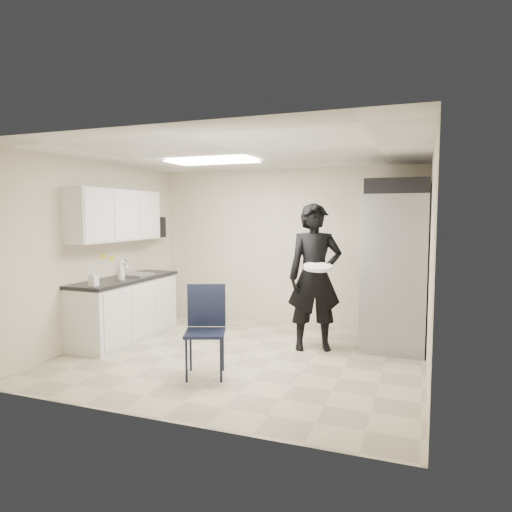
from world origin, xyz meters
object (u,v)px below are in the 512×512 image
at_px(lower_counter, 126,310).
at_px(folding_chair, 205,333).
at_px(commercial_fridge, 397,271).
at_px(man_tuxedo, 315,277).

xyz_separation_m(lower_counter, folding_chair, (1.83, -1.04, 0.07)).
distance_m(lower_counter, commercial_fridge, 3.98).
xyz_separation_m(lower_counter, man_tuxedo, (2.76, 0.42, 0.56)).
bearing_deg(folding_chair, commercial_fridge, 26.19).
bearing_deg(commercial_fridge, lower_counter, -164.12).
height_order(lower_counter, commercial_fridge, commercial_fridge).
xyz_separation_m(commercial_fridge, folding_chair, (-1.95, -2.12, -0.55)).
bearing_deg(lower_counter, commercial_fridge, 15.88).
height_order(lower_counter, folding_chair, folding_chair).
xyz_separation_m(folding_chair, man_tuxedo, (0.93, 1.46, 0.49)).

